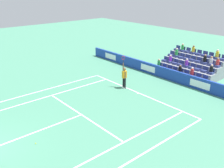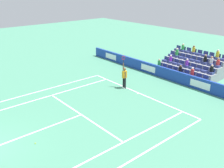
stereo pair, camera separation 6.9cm
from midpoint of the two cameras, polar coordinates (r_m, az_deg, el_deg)
name	(u,v)px [view 1 (the left image)]	position (r m, az deg, el deg)	size (l,w,h in m)	color
line_baseline	(139,93)	(20.01, 6.05, -2.06)	(10.97, 0.10, 0.01)	white
line_service	(81,115)	(16.82, -7.10, -6.96)	(8.23, 0.10, 0.01)	white
line_centre_service	(36,132)	(15.56, -17.07, -10.39)	(0.10, 6.40, 0.01)	white
line_singles_sideline_left	(46,97)	(19.88, -14.83, -2.86)	(0.10, 11.89, 0.01)	white
line_singles_sideline_right	(118,146)	(13.79, 1.14, -13.85)	(0.10, 11.89, 0.01)	white
line_doubles_sideline_left	(39,92)	(21.04, -16.50, -1.65)	(0.10, 11.89, 0.01)	white
line_doubles_sideline_right	(136,158)	(13.01, 5.33, -16.47)	(0.10, 11.89, 0.01)	white
line_centre_mark	(138,93)	(19.94, 5.85, -2.14)	(0.10, 0.20, 0.01)	white
sponsor_barrier	(172,75)	(22.91, 13.48, 1.93)	(22.42, 0.22, 1.02)	#193899
tennis_player	(124,77)	(20.56, 2.72, 1.67)	(0.51, 0.41, 2.85)	black
stadium_stand	(191,67)	(25.19, 17.53, 3.74)	(5.58, 3.80, 2.59)	gray
loose_tennis_ball	(36,143)	(14.51, -17.16, -12.82)	(0.07, 0.07, 0.07)	#D1E533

